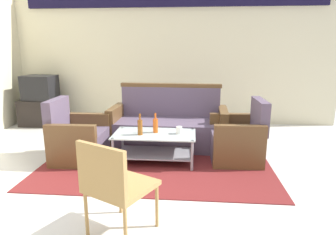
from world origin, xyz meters
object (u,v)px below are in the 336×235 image
at_px(tv_stand, 42,112).
at_px(wicker_chair, 114,182).
at_px(couch, 169,127).
at_px(television, 40,88).
at_px(bottle_brown, 140,127).
at_px(bottle_orange, 155,125).
at_px(cup, 179,130).
at_px(armchair_left, 78,140).
at_px(armchair_right, 238,140).
at_px(coffee_table, 155,143).

bearing_deg(tv_stand, wicker_chair, -54.97).
height_order(couch, television, television).
bearing_deg(television, bottle_brown, 144.81).
relative_size(bottle_orange, wicker_chair, 0.32).
distance_m(cup, wicker_chair, 1.73).
distance_m(armchair_left, bottle_brown, 0.93).
xyz_separation_m(bottle_orange, cup, (0.32, -0.04, -0.05)).
bearing_deg(armchair_right, tv_stand, 64.84).
height_order(couch, armchair_right, couch).
relative_size(couch, tv_stand, 2.28).
bearing_deg(television, wicker_chair, 128.28).
relative_size(bottle_brown, tv_stand, 0.36).
xyz_separation_m(armchair_left, coffee_table, (1.08, -0.01, -0.02)).
bearing_deg(tv_stand, television, 86.73).
height_order(couch, cup, couch).
relative_size(couch, armchair_right, 2.15).
height_order(armchair_right, cup, armchair_right).
distance_m(armchair_left, coffee_table, 1.08).
relative_size(television, wicker_chair, 0.74).
xyz_separation_m(bottle_brown, television, (-2.33, 1.85, 0.24)).
height_order(coffee_table, bottle_brown, bottle_brown).
bearing_deg(armchair_right, bottle_orange, 95.05).
relative_size(tv_stand, television, 1.28).
distance_m(couch, bottle_brown, 0.86).
bearing_deg(wicker_chair, armchair_right, 83.04).
height_order(bottle_brown, television, television).
bearing_deg(coffee_table, tv_stand, 144.82).
height_order(coffee_table, bottle_orange, bottle_orange).
height_order(armchair_right, coffee_table, armchair_right).
relative_size(armchair_left, coffee_table, 0.77).
bearing_deg(armchair_right, television, 64.81).
bearing_deg(armchair_left, tv_stand, -141.57).
xyz_separation_m(armchair_left, tv_stand, (-1.44, 1.76, -0.03)).
relative_size(coffee_table, television, 1.76).
relative_size(armchair_right, bottle_brown, 2.96).
relative_size(armchair_left, tv_stand, 1.06).
distance_m(bottle_orange, wicker_chair, 1.71).
distance_m(couch, bottle_orange, 0.69).
relative_size(armchair_right, television, 1.36).
bearing_deg(bottle_orange, cup, -6.38).
relative_size(armchair_right, bottle_orange, 3.15).
height_order(bottle_brown, bottle_orange, bottle_brown).
bearing_deg(bottle_orange, couch, 79.17).
xyz_separation_m(bottle_brown, bottle_orange, (0.19, 0.13, -0.01)).
bearing_deg(couch, bottle_orange, 81.22).
distance_m(coffee_table, wicker_chair, 1.67).
xyz_separation_m(armchair_right, wicker_chair, (-1.25, -1.83, 0.21)).
relative_size(bottle_orange, cup, 2.70).
distance_m(coffee_table, tv_stand, 3.08).
distance_m(bottle_brown, wicker_chair, 1.58).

